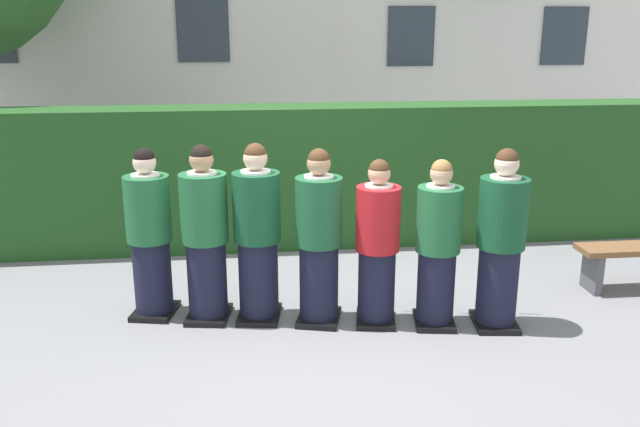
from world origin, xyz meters
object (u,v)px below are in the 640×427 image
at_px(student_front_row_3, 319,242).
at_px(student_front_row_1, 205,238).
at_px(student_front_row_2, 257,237).
at_px(student_front_row_5, 438,248).
at_px(student_front_row_6, 500,244).
at_px(student_front_row_0, 150,238).
at_px(student_in_red_blazer, 377,247).

bearing_deg(student_front_row_3, student_front_row_1, 169.74).
height_order(student_front_row_2, student_front_row_5, student_front_row_2).
bearing_deg(student_front_row_6, student_front_row_5, 170.40).
bearing_deg(student_front_row_2, student_front_row_0, 168.63).
bearing_deg(student_front_row_6, student_front_row_1, 169.75).
bearing_deg(student_front_row_5, student_front_row_1, 169.59).
xyz_separation_m(student_in_red_blazer, student_front_row_5, (0.53, -0.11, 0.00)).
distance_m(student_front_row_2, student_front_row_6, 2.21).
bearing_deg(student_front_row_0, student_front_row_3, -12.24).
bearing_deg(student_front_row_6, student_in_red_blazer, 169.37).
xyz_separation_m(student_front_row_0, student_front_row_3, (1.56, -0.34, 0.01)).
xyz_separation_m(student_front_row_2, student_front_row_6, (2.17, -0.43, -0.01)).
xyz_separation_m(student_front_row_0, student_front_row_2, (1.00, -0.20, 0.03)).
height_order(student_front_row_0, student_front_row_6, student_front_row_6).
relative_size(student_front_row_0, student_front_row_2, 0.96).
distance_m(student_front_row_1, student_in_red_blazer, 1.59).
bearing_deg(student_front_row_3, student_front_row_0, 167.76).
relative_size(student_front_row_1, student_front_row_2, 0.99).
bearing_deg(student_front_row_3, student_front_row_2, 166.22).
relative_size(student_front_row_2, student_in_red_blazer, 1.08).
xyz_separation_m(student_front_row_2, student_front_row_3, (0.56, -0.14, -0.02)).
bearing_deg(student_front_row_5, student_front_row_0, 168.44).
height_order(student_front_row_1, student_front_row_3, student_front_row_1).
height_order(student_front_row_2, student_in_red_blazer, student_front_row_2).
bearing_deg(student_front_row_2, student_front_row_6, -11.15).
xyz_separation_m(student_front_row_3, student_in_red_blazer, (0.53, -0.09, -0.04)).
height_order(student_in_red_blazer, student_front_row_5, student_front_row_5).
bearing_deg(student_front_row_1, student_front_row_3, -10.26).
bearing_deg(student_front_row_6, student_front_row_0, 168.78).
height_order(student_front_row_2, student_front_row_6, student_front_row_2).
bearing_deg(student_front_row_0, student_front_row_1, -16.09).
height_order(student_front_row_0, student_front_row_2, student_front_row_2).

